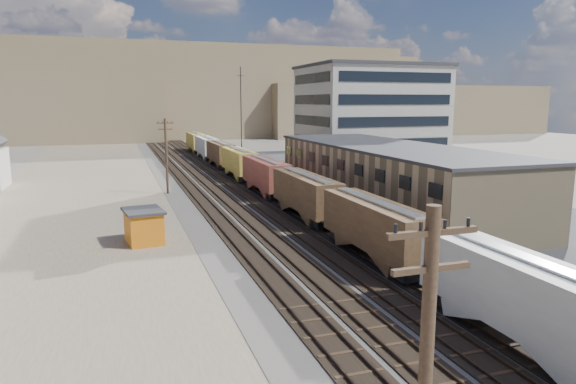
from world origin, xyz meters
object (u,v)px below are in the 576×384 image
object	(u,v)px
freight_train	(251,167)
parked_car_blue	(371,169)
maintenance_shed	(144,226)
utility_pole_north	(166,154)

from	to	relation	value
freight_train	parked_car_blue	xyz separation A→B (m)	(22.57, 5.44, -1.95)
maintenance_shed	freight_train	bearing A→B (deg)	58.49
freight_train	utility_pole_north	size ratio (longest dim) A/B	11.97
freight_train	utility_pole_north	xyz separation A→B (m)	(-12.30, -3.13, 2.50)
utility_pole_north	parked_car_blue	bearing A→B (deg)	13.80
freight_train	utility_pole_north	world-z (taller)	utility_pole_north
utility_pole_north	maintenance_shed	world-z (taller)	utility_pole_north
utility_pole_north	maintenance_shed	distance (m)	24.72
parked_car_blue	utility_pole_north	bearing A→B (deg)	135.64
maintenance_shed	parked_car_blue	bearing A→B (deg)	39.74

